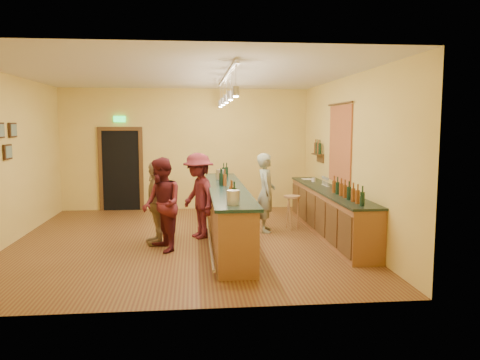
{
  "coord_description": "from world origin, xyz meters",
  "views": [
    {
      "loc": [
        0.22,
        -9.03,
        2.24
      ],
      "look_at": [
        1.13,
        0.2,
        1.15
      ],
      "focal_mm": 35.0,
      "sensor_mm": 36.0,
      "label": 1
    }
  ],
  "objects": [
    {
      "name": "wall_left",
      "position": [
        -3.25,
        0.0,
        1.6
      ],
      "size": [
        0.02,
        7.0,
        3.2
      ],
      "primitive_type": "cube",
      "color": "gold",
      "rests_on": "floor"
    },
    {
      "name": "customer_a",
      "position": [
        -0.36,
        -0.76,
        0.84
      ],
      "size": [
        0.89,
        0.99,
        1.68
      ],
      "primitive_type": "imported",
      "rotation": [
        0.0,
        0.0,
        -1.2
      ],
      "color": "#59191E",
      "rests_on": "floor"
    },
    {
      "name": "pendant_track",
      "position": [
        0.85,
        -0.0,
        2.98
      ],
      "size": [
        0.11,
        4.6,
        0.5
      ],
      "color": "silver",
      "rests_on": "ceiling"
    },
    {
      "name": "bartender",
      "position": [
        1.72,
        0.59,
        0.83
      ],
      "size": [
        0.46,
        0.64,
        1.66
      ],
      "primitive_type": "imported",
      "rotation": [
        0.0,
        0.0,
        1.47
      ],
      "color": "gray",
      "rests_on": "floor"
    },
    {
      "name": "bar_stool",
      "position": [
        2.31,
        0.76,
        0.59
      ],
      "size": [
        0.36,
        0.36,
        0.73
      ],
      "rotation": [
        0.0,
        0.0,
        -0.06
      ],
      "color": "#9B7846",
      "rests_on": "floor"
    },
    {
      "name": "back_counter",
      "position": [
        2.97,
        0.18,
        0.49
      ],
      "size": [
        0.6,
        4.55,
        1.27
      ],
      "color": "brown",
      "rests_on": "floor"
    },
    {
      "name": "tasting_bar",
      "position": [
        0.85,
        -0.0,
        0.61
      ],
      "size": [
        0.74,
        5.1,
        1.38
      ],
      "color": "brown",
      "rests_on": "floor"
    },
    {
      "name": "wall_front",
      "position": [
        0.0,
        -3.5,
        1.6
      ],
      "size": [
        6.5,
        0.02,
        3.2
      ],
      "primitive_type": "cube",
      "color": "gold",
      "rests_on": "floor"
    },
    {
      "name": "wall_right",
      "position": [
        3.25,
        0.0,
        1.6
      ],
      "size": [
        0.02,
        7.0,
        3.2
      ],
      "primitive_type": "cube",
      "color": "gold",
      "rests_on": "floor"
    },
    {
      "name": "customer_b",
      "position": [
        -0.51,
        -0.23,
        0.79
      ],
      "size": [
        0.59,
        0.99,
        1.58
      ],
      "primitive_type": "imported",
      "rotation": [
        0.0,
        0.0,
        -1.33
      ],
      "color": "#997A51",
      "rests_on": "floor"
    },
    {
      "name": "doorway",
      "position": [
        -1.7,
        3.47,
        1.13
      ],
      "size": [
        1.15,
        0.09,
        2.48
      ],
      "color": "black",
      "rests_on": "wall_back"
    },
    {
      "name": "floor",
      "position": [
        0.0,
        0.0,
        0.0
      ],
      "size": [
        7.0,
        7.0,
        0.0
      ],
      "primitive_type": "plane",
      "color": "#5D2B1A",
      "rests_on": "ground"
    },
    {
      "name": "bottle_shelf",
      "position": [
        3.17,
        1.9,
        1.67
      ],
      "size": [
        0.17,
        0.55,
        0.54
      ],
      "color": "#4C3317",
      "rests_on": "wall_right"
    },
    {
      "name": "wall_back",
      "position": [
        0.0,
        3.5,
        1.6
      ],
      "size": [
        6.5,
        0.02,
        3.2
      ],
      "primitive_type": "cube",
      "color": "gold",
      "rests_on": "floor"
    },
    {
      "name": "tapestry",
      "position": [
        3.23,
        0.4,
        1.85
      ],
      "size": [
        0.03,
        1.4,
        1.6
      ],
      "primitive_type": "cube",
      "color": "maroon",
      "rests_on": "wall_right"
    },
    {
      "name": "ceiling",
      "position": [
        0.0,
        0.0,
        3.2
      ],
      "size": [
        6.5,
        7.0,
        0.02
      ],
      "primitive_type": "cube",
      "color": "silver",
      "rests_on": "wall_back"
    },
    {
      "name": "customer_c",
      "position": [
        0.3,
        0.18,
        0.85
      ],
      "size": [
        1.03,
        1.26,
        1.7
      ],
      "primitive_type": "imported",
      "rotation": [
        0.0,
        0.0,
        -1.15
      ],
      "color": "#59191E",
      "rests_on": "floor"
    }
  ]
}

